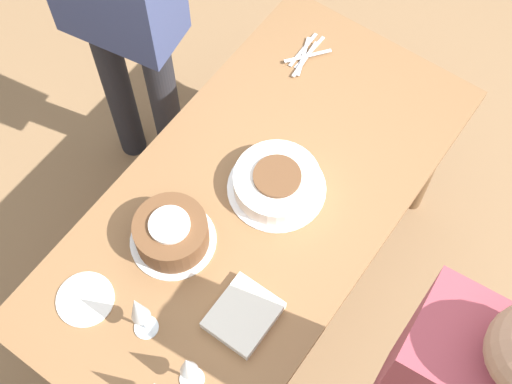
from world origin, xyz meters
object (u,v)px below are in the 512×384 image
Objects in this scene: cake_center_white at (277,183)px; wine_glass_near at (138,310)px; cake_front_chocolate at (171,233)px; wine_glass_far at (188,367)px.

wine_glass_near is at bearing -4.24° from cake_center_white.
cake_front_chocolate is at bearing -24.70° from cake_center_white.
cake_center_white is at bearing -166.30° from wine_glass_far.
cake_front_chocolate is 1.10× the size of wine_glass_near.
wine_glass_near is 1.15× the size of wine_glass_far.
cake_center_white is 1.31× the size of wine_glass_near.
cake_front_chocolate is 0.43m from wine_glass_far.
cake_front_chocolate is 1.26× the size of wine_glass_far.
cake_front_chocolate is (0.33, -0.15, 0.02)m from cake_center_white.
cake_center_white is at bearing 155.30° from cake_front_chocolate.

